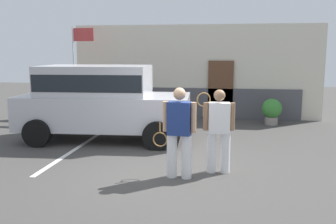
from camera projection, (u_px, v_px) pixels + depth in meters
name	position (u px, v px, depth m)	size (l,w,h in m)	color
ground_plane	(167.00, 172.00, 7.65)	(40.00, 40.00, 0.00)	#423F3D
parking_stripe_0	(76.00, 149.00, 9.51)	(0.12, 4.40, 0.01)	silver
house_frontage	(196.00, 74.00, 13.85)	(9.00, 0.40, 3.38)	beige
parked_suv	(101.00, 99.00, 10.34)	(4.71, 2.39, 2.05)	#B7B7BC
tennis_player_man	(179.00, 132.00, 7.22)	(0.90, 0.31, 1.76)	white
tennis_player_woman	(219.00, 130.00, 7.54)	(0.77, 0.30, 1.69)	white
potted_plant_by_porch	(272.00, 110.00, 12.59)	(0.66, 0.66, 0.87)	gray
flag_pole	(78.00, 56.00, 13.26)	(0.80, 0.07, 3.28)	silver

